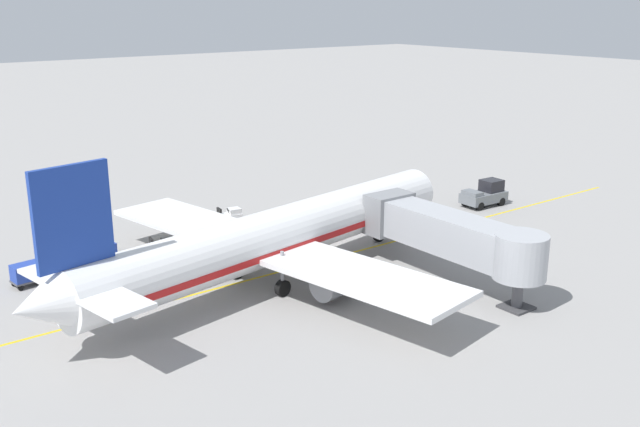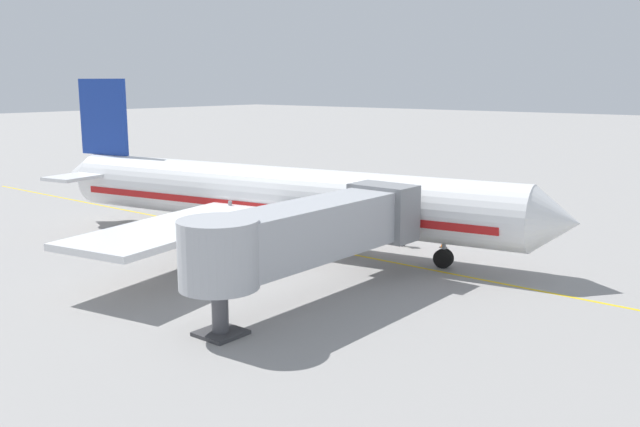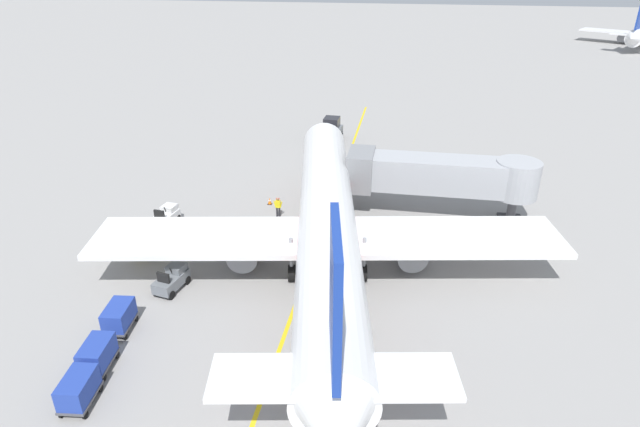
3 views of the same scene
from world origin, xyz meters
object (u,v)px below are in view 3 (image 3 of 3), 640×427
object	(u,v)px
jet_bridge	(441,175)
safety_cone_nose_left	(270,201)
baggage_cart_second_in_train	(97,354)
baggage_cart_third_in_train	(78,389)
baggage_tug_trailing	(156,243)
baggage_cart_front	(119,316)
baggage_tug_lead	(172,279)
baggage_tug_spare	(166,217)
ground_crew_loader	(263,235)
pushback_tractor	(330,131)
parked_airliner	(327,224)
ground_crew_wing_walker	(278,206)

from	to	relation	value
jet_bridge	safety_cone_nose_left	xyz separation A→B (m)	(-13.79, -0.40, -3.17)
baggage_cart_second_in_train	baggage_cart_third_in_train	xyz separation A→B (m)	(0.41, -2.34, 0.00)
safety_cone_nose_left	baggage_tug_trailing	bearing A→B (deg)	-123.27
baggage_tug_trailing	baggage_cart_front	distance (m)	8.69
baggage_tug_lead	safety_cone_nose_left	size ratio (longest dim) A/B	4.54
baggage_cart_front	baggage_cart_second_in_train	bearing A→B (deg)	-81.03
baggage_cart_second_in_train	baggage_tug_spare	bearing A→B (deg)	102.24
baggage_cart_third_in_train	ground_crew_loader	world-z (taller)	ground_crew_loader
baggage_tug_spare	baggage_cart_second_in_train	xyz separation A→B (m)	(3.37, -15.53, 0.24)
baggage_tug_lead	ground_crew_loader	xyz separation A→B (m)	(4.24, 6.10, 0.24)
pushback_tractor	ground_crew_loader	world-z (taller)	pushback_tractor
jet_bridge	ground_crew_loader	bearing A→B (deg)	-148.87
baggage_tug_lead	baggage_tug_spare	world-z (taller)	same
baggage_tug_spare	baggage_tug_lead	bearing A→B (deg)	-63.39
parked_airliner	baggage_cart_second_in_train	world-z (taller)	parked_airliner
ground_crew_wing_walker	ground_crew_loader	distance (m)	4.89
parked_airliner	baggage_tug_trailing	size ratio (longest dim) A/B	13.62
jet_bridge	ground_crew_wing_walker	distance (m)	13.02
parked_airliner	ground_crew_loader	bearing A→B (deg)	159.92
pushback_tractor	baggage_tug_trailing	distance (m)	27.75
baggage_cart_second_in_train	ground_crew_wing_walker	size ratio (longest dim) A/B	1.75
baggage_tug_lead	baggage_cart_second_in_train	xyz separation A→B (m)	(-0.72, -7.38, 0.24)
jet_bridge	baggage_tug_lead	distance (m)	21.67
baggage_cart_third_in_train	safety_cone_nose_left	distance (m)	23.13
baggage_tug_lead	ground_crew_wing_walker	xyz separation A→B (m)	(4.14, 10.99, 0.24)
baggage_cart_second_in_train	baggage_tug_lead	bearing A→B (deg)	84.45
baggage_cart_front	baggage_cart_third_in_train	size ratio (longest dim) A/B	1.00
ground_crew_wing_walker	ground_crew_loader	size ratio (longest dim) A/B	1.00
baggage_cart_second_in_train	ground_crew_wing_walker	bearing A→B (deg)	75.19
parked_airliner	baggage_tug_spare	size ratio (longest dim) A/B	14.08
baggage_tug_lead	ground_crew_loader	size ratio (longest dim) A/B	1.59
jet_bridge	baggage_cart_second_in_train	bearing A→B (deg)	-129.63
baggage_tug_trailing	baggage_cart_second_in_train	xyz separation A→B (m)	(2.34, -11.56, 0.24)
baggage_cart_front	ground_crew_wing_walker	distance (m)	16.20
safety_cone_nose_left	baggage_cart_second_in_train	bearing A→B (deg)	-99.85
ground_crew_wing_walker	jet_bridge	bearing A→B (deg)	11.77
parked_airliner	jet_bridge	world-z (taller)	parked_airliner
baggage_tug_spare	baggage_cart_second_in_train	distance (m)	15.89
baggage_cart_front	ground_crew_loader	bearing A→B (deg)	62.39
baggage_tug_spare	jet_bridge	bearing A→B (deg)	14.69
parked_airliner	ground_crew_wing_walker	size ratio (longest dim) A/B	22.02
baggage_tug_spare	ground_crew_loader	xyz separation A→B (m)	(8.32, -2.06, 0.24)
baggage_cart_second_in_train	pushback_tractor	bearing A→B (deg)	81.00
baggage_tug_trailing	ground_crew_loader	bearing A→B (deg)	14.73
pushback_tractor	baggage_tug_spare	xyz separation A→B (m)	(-9.39, -22.48, -0.39)
baggage_tug_trailing	parked_airliner	bearing A→B (deg)	0.57
baggage_tug_lead	baggage_cart_third_in_train	bearing A→B (deg)	-91.79
jet_bridge	baggage_cart_front	bearing A→B (deg)	-134.93
baggage_cart_second_in_train	ground_crew_wing_walker	world-z (taller)	ground_crew_wing_walker
baggage_tug_trailing	baggage_cart_third_in_train	bearing A→B (deg)	-78.79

